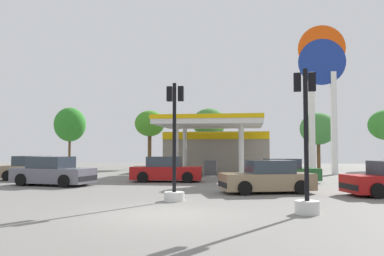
{
  "coord_description": "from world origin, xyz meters",
  "views": [
    {
      "loc": [
        2.53,
        -11.9,
        1.94
      ],
      "look_at": [
        -1.05,
        12.94,
        3.26
      ],
      "focal_mm": 37.72,
      "sensor_mm": 36.0,
      "label": 1
    }
  ],
  "objects_px": {
    "tree_0": "(70,125)",
    "tree_2": "(209,123)",
    "traffic_signal_1": "(174,162)",
    "station_pole_sign": "(322,81)",
    "car_3": "(166,170)",
    "traffic_signal_0": "(306,167)",
    "car_0": "(53,172)",
    "tree_3": "(318,129)",
    "tree_1": "(150,124)",
    "car_2": "(267,178)",
    "car_6": "(284,172)",
    "car_1": "(34,169)"
  },
  "relations": [
    {
      "from": "traffic_signal_1",
      "to": "tree_2",
      "type": "xyz_separation_m",
      "value": [
        -1.19,
        24.82,
        3.09
      ]
    },
    {
      "from": "car_2",
      "to": "traffic_signal_1",
      "type": "distance_m",
      "value": 4.92
    },
    {
      "from": "tree_1",
      "to": "car_3",
      "type": "bearing_deg",
      "value": -72.26
    },
    {
      "from": "tree_0",
      "to": "tree_1",
      "type": "distance_m",
      "value": 8.09
    },
    {
      "from": "traffic_signal_0",
      "to": "tree_2",
      "type": "xyz_separation_m",
      "value": [
        -5.71,
        27.27,
        3.16
      ]
    },
    {
      "from": "tree_3",
      "to": "traffic_signal_1",
      "type": "bearing_deg",
      "value": -110.67
    },
    {
      "from": "car_0",
      "to": "tree_3",
      "type": "relative_size",
      "value": 0.84
    },
    {
      "from": "tree_0",
      "to": "tree_3",
      "type": "distance_m",
      "value": 24.47
    },
    {
      "from": "car_2",
      "to": "tree_2",
      "type": "bearing_deg",
      "value": 102.47
    },
    {
      "from": "station_pole_sign",
      "to": "tree_0",
      "type": "height_order",
      "value": "station_pole_sign"
    },
    {
      "from": "car_3",
      "to": "tree_3",
      "type": "relative_size",
      "value": 0.8
    },
    {
      "from": "tree_3",
      "to": "station_pole_sign",
      "type": "bearing_deg",
      "value": -96.49
    },
    {
      "from": "tree_1",
      "to": "traffic_signal_1",
      "type": "bearing_deg",
      "value": -73.67
    },
    {
      "from": "car_1",
      "to": "tree_3",
      "type": "relative_size",
      "value": 0.84
    },
    {
      "from": "car_3",
      "to": "traffic_signal_0",
      "type": "distance_m",
      "value": 13.05
    },
    {
      "from": "car_2",
      "to": "car_6",
      "type": "distance_m",
      "value": 5.78
    },
    {
      "from": "car_6",
      "to": "tree_2",
      "type": "distance_m",
      "value": 17.41
    },
    {
      "from": "tree_2",
      "to": "tree_3",
      "type": "distance_m",
      "value": 10.48
    },
    {
      "from": "car_2",
      "to": "tree_0",
      "type": "xyz_separation_m",
      "value": [
        -18.74,
        20.1,
        3.76
      ]
    },
    {
      "from": "traffic_signal_1",
      "to": "tree_3",
      "type": "height_order",
      "value": "tree_3"
    },
    {
      "from": "traffic_signal_0",
      "to": "station_pole_sign",
      "type": "bearing_deg",
      "value": 78.73
    },
    {
      "from": "car_1",
      "to": "car_2",
      "type": "height_order",
      "value": "car_1"
    },
    {
      "from": "car_0",
      "to": "tree_0",
      "type": "bearing_deg",
      "value": 112.66
    },
    {
      "from": "car_6",
      "to": "traffic_signal_0",
      "type": "xyz_separation_m",
      "value": [
        -0.25,
        -11.38,
        0.77
      ]
    },
    {
      "from": "traffic_signal_0",
      "to": "tree_1",
      "type": "xyz_separation_m",
      "value": [
        -11.66,
        26.81,
        3.07
      ]
    },
    {
      "from": "car_3",
      "to": "traffic_signal_0",
      "type": "xyz_separation_m",
      "value": [
        6.66,
        -11.19,
        0.72
      ]
    },
    {
      "from": "car_3",
      "to": "tree_2",
      "type": "distance_m",
      "value": 16.56
    },
    {
      "from": "tree_1",
      "to": "tree_3",
      "type": "distance_m",
      "value": 16.42
    },
    {
      "from": "car_2",
      "to": "tree_1",
      "type": "bearing_deg",
      "value": 116.95
    },
    {
      "from": "station_pole_sign",
      "to": "tree_2",
      "type": "bearing_deg",
      "value": 141.68
    },
    {
      "from": "car_1",
      "to": "traffic_signal_0",
      "type": "relative_size",
      "value": 1.03
    },
    {
      "from": "car_3",
      "to": "tree_3",
      "type": "xyz_separation_m",
      "value": [
        11.41,
        15.81,
        3.19
      ]
    },
    {
      "from": "tree_2",
      "to": "tree_3",
      "type": "height_order",
      "value": "tree_2"
    },
    {
      "from": "tree_1",
      "to": "car_1",
      "type": "bearing_deg",
      "value": -103.13
    },
    {
      "from": "traffic_signal_1",
      "to": "tree_3",
      "type": "distance_m",
      "value": 26.37
    },
    {
      "from": "traffic_signal_1",
      "to": "tree_0",
      "type": "bearing_deg",
      "value": 122.96
    },
    {
      "from": "tree_0",
      "to": "tree_2",
      "type": "distance_m",
      "value": 14.05
    },
    {
      "from": "tree_0",
      "to": "car_6",
      "type": "bearing_deg",
      "value": -35.93
    },
    {
      "from": "traffic_signal_1",
      "to": "tree_3",
      "type": "xyz_separation_m",
      "value": [
        9.27,
        24.56,
        2.4
      ]
    },
    {
      "from": "tree_3",
      "to": "tree_1",
      "type": "bearing_deg",
      "value": -179.3
    },
    {
      "from": "car_6",
      "to": "tree_0",
      "type": "distance_m",
      "value": 24.91
    },
    {
      "from": "tree_3",
      "to": "car_1",
      "type": "bearing_deg",
      "value": -141.95
    },
    {
      "from": "car_2",
      "to": "car_3",
      "type": "bearing_deg",
      "value": 136.31
    },
    {
      "from": "car_6",
      "to": "tree_3",
      "type": "relative_size",
      "value": 0.77
    },
    {
      "from": "station_pole_sign",
      "to": "traffic_signal_1",
      "type": "bearing_deg",
      "value": -116.1
    },
    {
      "from": "tree_1",
      "to": "tree_0",
      "type": "bearing_deg",
      "value": -173.06
    },
    {
      "from": "car_2",
      "to": "car_1",
      "type": "bearing_deg",
      "value": 158.61
    },
    {
      "from": "car_1",
      "to": "tree_1",
      "type": "distance_m",
      "value": 16.33
    },
    {
      "from": "car_1",
      "to": "car_3",
      "type": "distance_m",
      "value": 8.61
    },
    {
      "from": "tree_1",
      "to": "tree_2",
      "type": "height_order",
      "value": "tree_2"
    }
  ]
}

